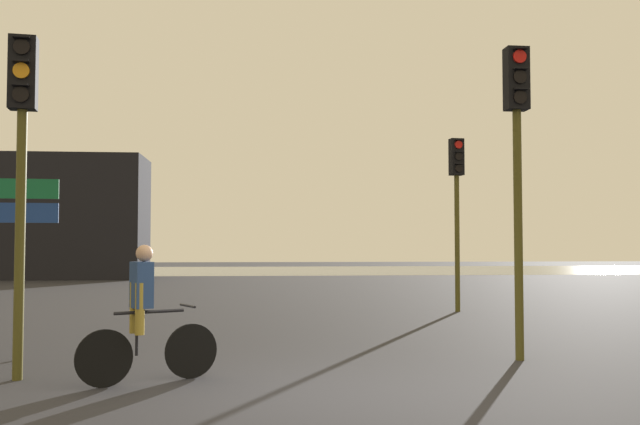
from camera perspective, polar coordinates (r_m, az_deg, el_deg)
ground_plane at (r=7.89m, az=-0.37°, el=-14.44°), size 120.00×120.00×0.00m
water_strip at (r=45.46m, az=-4.34°, el=-4.64°), size 80.00×16.00×0.01m
distant_building at (r=37.39m, az=-23.65°, el=-0.35°), size 12.87×4.00×5.91m
traffic_light_near_left at (r=9.43m, az=-22.75°, el=5.46°), size 0.35×0.37×4.17m
traffic_light_far_right at (r=17.73m, az=10.89°, el=1.73°), size 0.35×0.37×4.22m
traffic_light_near_right at (r=10.56m, az=15.50°, el=5.48°), size 0.32×0.34×4.44m
direction_sign_post at (r=10.88m, az=-23.04°, el=-1.47°), size 1.10×0.16×2.60m
cyclist at (r=8.68m, az=-13.88°, el=-7.81°), size 1.54×0.83×1.62m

